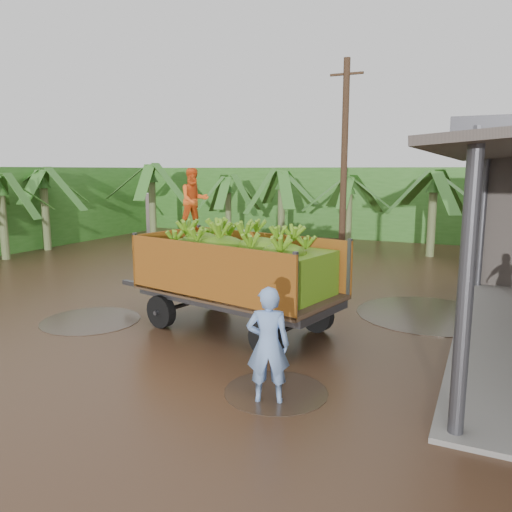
{
  "coord_description": "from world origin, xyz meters",
  "views": [
    {
      "loc": [
        5.51,
        -10.31,
        3.49
      ],
      "look_at": [
        0.84,
        -0.4,
        1.59
      ],
      "focal_mm": 35.0,
      "sensor_mm": 36.0,
      "label": 1
    }
  ],
  "objects": [
    {
      "name": "hedge_north",
      "position": [
        -2.0,
        16.0,
        1.8
      ],
      "size": [
        22.0,
        3.0,
        3.6
      ],
      "primitive_type": "cube",
      "color": "#2D661E",
      "rests_on": "ground"
    },
    {
      "name": "utility_pole",
      "position": [
        0.54,
        7.78,
        3.75
      ],
      "size": [
        1.2,
        0.24,
        7.38
      ],
      "color": "#47301E",
      "rests_on": "ground"
    },
    {
      "name": "banana_trailer",
      "position": [
        0.61,
        -0.89,
        1.34
      ],
      "size": [
        6.23,
        3.02,
        3.53
      ],
      "rotation": [
        0.0,
        0.0,
        -0.21
      ],
      "color": "#C4711C",
      "rests_on": "ground"
    },
    {
      "name": "banana_plants",
      "position": [
        -3.82,
        7.59,
        1.82
      ],
      "size": [
        24.96,
        17.15,
        4.23
      ],
      "color": "#2D661E",
      "rests_on": "ground"
    },
    {
      "name": "man_blue",
      "position": [
        2.64,
        -3.79,
        0.9
      ],
      "size": [
        0.77,
        0.64,
        1.8
      ],
      "primitive_type": "imported",
      "rotation": [
        0.0,
        0.0,
        3.51
      ],
      "color": "#779BD8",
      "rests_on": "ground"
    },
    {
      "name": "ground",
      "position": [
        0.0,
        0.0,
        0.0
      ],
      "size": [
        100.0,
        100.0,
        0.0
      ],
      "primitive_type": "plane",
      "color": "black",
      "rests_on": "ground"
    }
  ]
}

